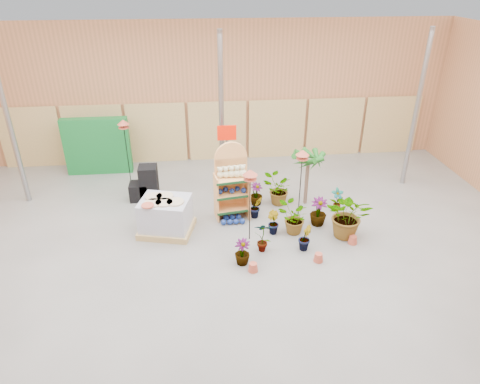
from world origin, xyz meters
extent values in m
cube|color=slate|center=(0.00, 0.00, -0.05)|extent=(15.00, 12.00, 0.10)
cube|color=white|center=(0.00, 0.00, 4.55)|extent=(15.00, 12.00, 0.10)
cube|color=#9E6641|center=(0.00, 6.05, 2.25)|extent=(15.00, 0.10, 4.50)
cylinder|color=gray|center=(-5.50, 3.50, 2.25)|extent=(0.14, 0.14, 4.50)
cylinder|color=gray|center=(5.50, 3.50, 2.25)|extent=(0.14, 0.14, 4.50)
cylinder|color=gray|center=(0.00, 3.50, 2.25)|extent=(0.14, 0.14, 4.50)
cube|color=tan|center=(-6.00, 5.92, 1.00)|extent=(1.90, 0.06, 2.00)
cube|color=tan|center=(-4.00, 5.92, 1.00)|extent=(1.90, 0.06, 2.00)
cube|color=tan|center=(-2.00, 5.92, 1.00)|extent=(1.90, 0.06, 2.00)
cube|color=tan|center=(0.00, 5.92, 1.00)|extent=(1.90, 0.06, 2.00)
cube|color=tan|center=(2.00, 5.92, 1.00)|extent=(1.90, 0.06, 2.00)
cube|color=tan|center=(4.00, 5.92, 1.00)|extent=(1.90, 0.06, 2.00)
cube|color=tan|center=(6.00, 5.92, 1.00)|extent=(1.90, 0.06, 2.00)
cube|color=#E19A56|center=(0.14, 2.23, 0.80)|extent=(0.85, 0.21, 1.60)
cylinder|color=#E19A56|center=(0.14, 2.23, 1.60)|extent=(0.85, 0.21, 0.85)
cube|color=#E19A56|center=(0.14, 1.98, 0.28)|extent=(0.88, 0.60, 0.04)
cube|color=#0F3819|center=(0.14, 1.75, 0.28)|extent=(0.80, 0.16, 0.06)
cube|color=#E19A56|center=(0.14, 1.98, 0.71)|extent=(0.88, 0.60, 0.04)
cube|color=#0F3819|center=(0.14, 1.75, 0.71)|extent=(0.80, 0.16, 0.06)
cube|color=#E19A56|center=(0.14, 1.98, 1.13)|extent=(0.88, 0.60, 0.04)
cube|color=#0F3819|center=(0.14, 1.75, 1.13)|extent=(0.80, 0.16, 0.06)
cube|color=#E19A56|center=(-0.27, 1.98, 0.61)|extent=(0.11, 0.47, 1.22)
cube|color=#E19A56|center=(0.54, 1.98, 0.61)|extent=(0.11, 0.47, 1.22)
sphere|color=beige|center=(-0.14, 2.04, 1.23)|extent=(0.17, 0.17, 0.17)
sphere|color=beige|center=(-0.14, 2.04, 1.38)|extent=(0.13, 0.13, 0.13)
sphere|color=beige|center=(0.00, 2.04, 1.24)|extent=(0.18, 0.18, 0.18)
sphere|color=beige|center=(0.00, 2.04, 1.39)|extent=(0.13, 0.13, 0.13)
sphere|color=beige|center=(0.14, 2.04, 1.24)|extent=(0.19, 0.19, 0.19)
sphere|color=beige|center=(0.14, 2.04, 1.39)|extent=(0.13, 0.13, 0.13)
sphere|color=beige|center=(0.28, 2.04, 1.25)|extent=(0.20, 0.20, 0.20)
sphere|color=beige|center=(0.28, 2.04, 1.40)|extent=(0.13, 0.13, 0.13)
sphere|color=beige|center=(0.42, 2.04, 1.25)|extent=(0.21, 0.21, 0.21)
sphere|color=beige|center=(0.42, 2.04, 1.41)|extent=(0.13, 0.13, 0.13)
sphere|color=navy|center=(-0.16, 1.96, 0.80)|extent=(0.14, 0.14, 0.14)
sphere|color=navy|center=(-0.01, 2.08, 0.80)|extent=(0.14, 0.14, 0.14)
sphere|color=navy|center=(0.14, 1.96, 0.80)|extent=(0.14, 0.14, 0.14)
sphere|color=navy|center=(0.29, 2.08, 0.80)|extent=(0.14, 0.14, 0.14)
sphere|color=navy|center=(0.44, 1.96, 0.80)|extent=(0.14, 0.14, 0.14)
sphere|color=navy|center=(-0.11, 1.64, 0.07)|extent=(0.15, 0.15, 0.15)
sphere|color=navy|center=(-0.03, 1.88, 0.07)|extent=(0.15, 0.15, 0.15)
sphere|color=navy|center=(0.05, 1.64, 0.07)|extent=(0.15, 0.15, 0.15)
sphere|color=navy|center=(0.13, 1.88, 0.07)|extent=(0.15, 0.15, 0.15)
sphere|color=navy|center=(0.21, 1.64, 0.07)|extent=(0.15, 0.15, 0.15)
sphere|color=navy|center=(0.29, 1.88, 0.07)|extent=(0.15, 0.15, 0.15)
sphere|color=navy|center=(0.37, 1.64, 0.07)|extent=(0.15, 0.15, 0.15)
cube|color=tan|center=(-1.53, 1.48, 0.08)|extent=(1.47, 1.32, 0.16)
cube|color=#A9B0C4|center=(-1.53, 1.48, 0.52)|extent=(1.34, 1.19, 0.73)
cylinder|color=beige|center=(-1.79, 1.32, 0.91)|extent=(0.42, 0.42, 0.04)
cylinder|color=beige|center=(-1.53, 1.32, 0.91)|extent=(0.42, 0.42, 0.04)
cylinder|color=beige|center=(-1.27, 1.32, 0.91)|extent=(0.42, 0.42, 0.04)
cylinder|color=beige|center=(-1.79, 1.64, 0.91)|extent=(0.42, 0.42, 0.04)
cylinder|color=beige|center=(-1.53, 1.64, 0.91)|extent=(0.42, 0.42, 0.04)
cube|color=black|center=(-2.08, 3.25, 0.25)|extent=(0.50, 0.50, 0.50)
cube|color=black|center=(-2.08, 3.25, 0.75)|extent=(0.50, 0.50, 0.50)
cube|color=black|center=(-2.38, 3.25, 0.25)|extent=(0.50, 0.50, 0.50)
cube|color=#116828|center=(-3.80, 5.20, 0.90)|extent=(2.00, 0.30, 1.80)
cylinder|color=gray|center=(0.10, 3.00, 1.10)|extent=(0.05, 0.05, 2.20)
cube|color=red|center=(0.10, 2.96, 2.00)|extent=(0.50, 0.03, 0.40)
cylinder|color=black|center=(0.47, 0.94, 0.81)|extent=(0.02, 0.02, 1.61)
cylinder|color=#B44B38|center=(0.47, 0.94, 1.61)|extent=(0.30, 0.30, 0.02)
cone|color=#B44B38|center=(0.47, 0.94, 1.78)|extent=(0.34, 0.34, 0.14)
cylinder|color=black|center=(1.91, 1.95, 0.81)|extent=(0.02, 0.02, 1.62)
cylinder|color=#B44B38|center=(1.91, 1.95, 1.62)|extent=(0.30, 0.30, 0.02)
cone|color=#B44B38|center=(1.91, 1.95, 1.79)|extent=(0.34, 0.34, 0.14)
cylinder|color=black|center=(-2.76, 4.30, 0.89)|extent=(0.02, 0.02, 1.78)
cylinder|color=#B44B38|center=(-2.76, 4.30, 1.78)|extent=(0.30, 0.30, 0.02)
cone|color=#B44B38|center=(-2.76, 4.30, 1.95)|extent=(0.34, 0.34, 0.14)
cylinder|color=brown|center=(2.23, 2.55, 0.64)|extent=(0.10, 0.10, 1.28)
imported|color=#1A5919|center=(0.72, 0.43, 0.39)|extent=(0.46, 0.36, 0.78)
imported|color=#1A5919|center=(1.07, 1.16, 0.30)|extent=(0.37, 0.40, 0.59)
imported|color=#1A5919|center=(1.57, 1.09, 0.41)|extent=(0.79, 0.70, 0.82)
imported|color=#1A5919|center=(2.28, 1.42, 0.37)|extent=(0.48, 0.48, 0.74)
imported|color=#1A5919|center=(2.97, 2.07, 0.33)|extent=(0.36, 0.26, 0.66)
imported|color=#1A5919|center=(0.77, 1.94, 0.30)|extent=(0.37, 0.32, 0.60)
imported|color=#1A5919|center=(1.45, 2.58, 0.43)|extent=(0.84, 0.75, 0.87)
imported|color=#1A5919|center=(0.19, -0.01, 0.30)|extent=(0.43, 0.43, 0.61)
imported|color=#1A5919|center=(1.70, 0.40, 0.31)|extent=(0.42, 0.44, 0.62)
imported|color=#1A5919|center=(2.85, 0.82, 0.59)|extent=(1.32, 1.24, 1.17)
imported|color=#1A5919|center=(0.86, 2.62, 0.32)|extent=(0.49, 0.49, 0.64)
camera|label=1|loc=(-0.63, -7.65, 5.85)|focal=32.00mm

